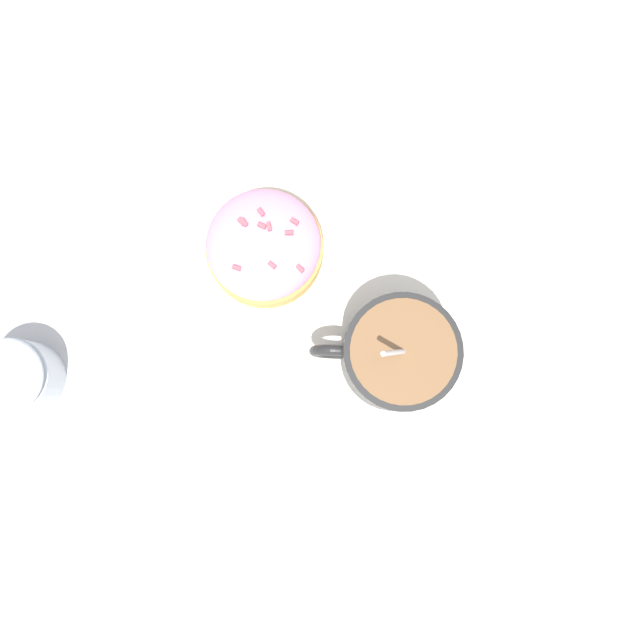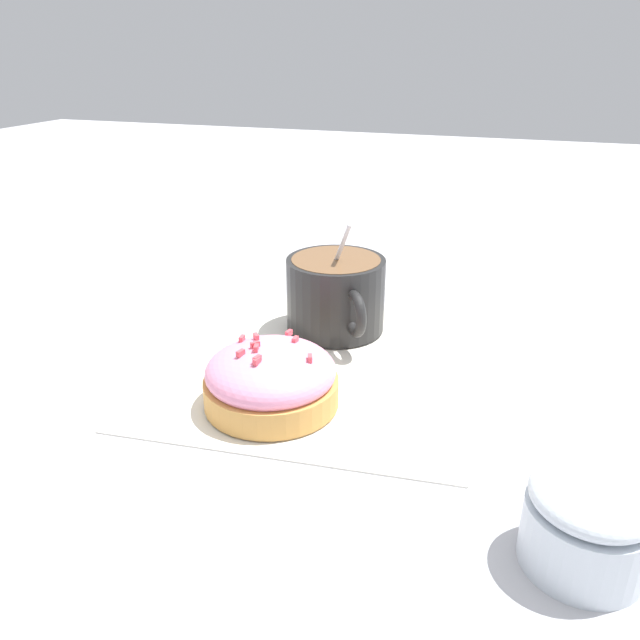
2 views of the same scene
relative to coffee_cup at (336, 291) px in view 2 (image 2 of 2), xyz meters
The scene contains 5 objects.
ground_plane 0.09m from the coffee_cup, behind, with size 3.00×3.00×0.00m, color #B2B2B7.
paper_napkin 0.09m from the coffee_cup, behind, with size 0.29×0.29×0.00m.
coffee_cup is the anchor object (origin of this frame).
frosted_pastry 0.15m from the coffee_cup, behind, with size 0.10×0.10×0.05m.
sugar_bowl 0.32m from the coffee_cup, 138.52° to the right, with size 0.07×0.07×0.06m.
Camera 2 is at (-0.45, -0.16, 0.26)m, focal length 35.00 mm.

